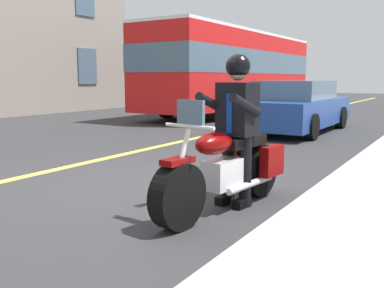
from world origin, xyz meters
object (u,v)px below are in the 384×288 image
(rider_main, at_px, (237,117))
(car_silver, at_px, (297,107))
(motorcycle_main, at_px, (227,170))
(bus_near, at_px, (235,68))

(rider_main, relative_size, car_silver, 0.38)
(motorcycle_main, relative_size, rider_main, 1.28)
(rider_main, relative_size, bus_near, 0.16)
(motorcycle_main, bearing_deg, car_silver, -167.27)
(motorcycle_main, xyz_separation_m, car_silver, (-7.27, -1.64, 0.24))
(bus_near, distance_m, car_silver, 6.43)
(bus_near, height_order, car_silver, bus_near)
(motorcycle_main, height_order, bus_near, bus_near)
(motorcycle_main, relative_size, car_silver, 0.48)
(rider_main, bearing_deg, bus_near, -153.43)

